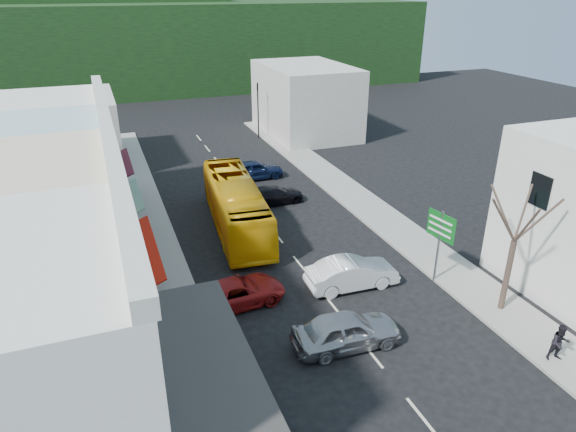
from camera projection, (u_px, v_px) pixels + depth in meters
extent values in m
plane|color=black|center=(331.00, 303.00, 25.51)|extent=(120.00, 120.00, 0.00)
cube|color=gray|center=(151.00, 240.00, 31.58)|extent=(3.00, 52.00, 0.15)
cube|color=gray|center=(367.00, 206.00, 36.41)|extent=(3.00, 52.00, 0.15)
cube|color=silver|center=(30.00, 373.00, 15.15)|extent=(7.00, 9.00, 8.00)
cube|color=#521622|center=(173.00, 365.00, 16.86)|extent=(1.30, 7.65, 0.08)
cube|color=beige|center=(45.00, 247.00, 22.39)|extent=(7.00, 8.00, 8.00)
cube|color=#B51709|center=(144.00, 250.00, 24.10)|extent=(1.30, 6.80, 0.08)
cube|color=#9CC3CA|center=(51.00, 191.00, 28.35)|extent=(7.00, 6.00, 8.00)
cube|color=#195926|center=(130.00, 197.00, 30.06)|extent=(1.30, 5.10, 0.08)
cube|color=silver|center=(55.00, 157.00, 33.89)|extent=(7.00, 7.00, 8.00)
cube|color=#521622|center=(122.00, 164.00, 35.60)|extent=(1.30, 5.95, 0.08)
cube|color=#B7B2A8|center=(68.00, 132.00, 43.41)|extent=(8.00, 10.00, 6.00)
cube|color=#B7B2A8|center=(305.00, 100.00, 53.16)|extent=(8.00, 12.00, 7.00)
cube|color=black|center=(153.00, 45.00, 77.54)|extent=(80.00, 24.00, 12.00)
cube|color=black|center=(91.00, 16.00, 78.42)|extent=(40.00, 16.00, 8.00)
imported|color=#F2AF0C|center=(236.00, 206.00, 32.69)|extent=(3.60, 11.79, 3.10)
imported|color=#9F9FA3|center=(346.00, 333.00, 22.20)|extent=(4.48, 2.01, 1.40)
imported|color=silver|center=(352.00, 275.00, 26.60)|extent=(4.46, 1.96, 1.40)
imported|color=maroon|center=(237.00, 292.00, 25.14)|extent=(4.77, 2.37, 1.40)
imported|color=black|center=(274.00, 194.00, 36.79)|extent=(4.61, 2.12, 1.40)
imported|color=black|center=(255.00, 171.00, 41.42)|extent=(4.44, 1.91, 1.40)
imported|color=black|center=(148.00, 284.00, 25.25)|extent=(0.43, 0.62, 1.70)
imported|color=black|center=(560.00, 343.00, 21.11)|extent=(0.80, 0.62, 1.70)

